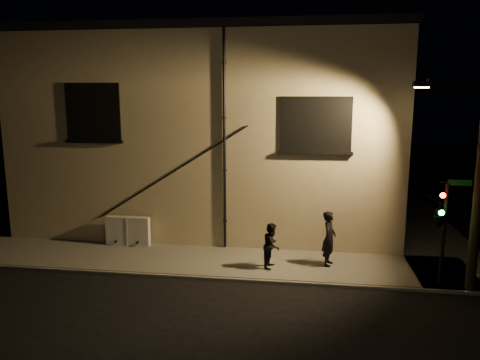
# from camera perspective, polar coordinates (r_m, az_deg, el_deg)

# --- Properties ---
(ground) EXTENTS (90.00, 90.00, 0.00)m
(ground) POSITION_cam_1_polar(r_m,az_deg,el_deg) (15.75, 2.92, -12.33)
(ground) COLOR black
(sidewalk) EXTENTS (21.00, 16.00, 0.12)m
(sidewalk) POSITION_cam_1_polar(r_m,az_deg,el_deg) (19.79, 7.64, -7.35)
(sidewalk) COLOR #5D5B54
(sidewalk) RESTS_ON ground
(building) EXTENTS (16.20, 12.23, 8.80)m
(building) POSITION_cam_1_polar(r_m,az_deg,el_deg) (23.89, -2.24, 6.46)
(building) COLOR tan
(building) RESTS_ON ground
(utility_cabinet) EXTENTS (1.77, 0.30, 1.16)m
(utility_cabinet) POSITION_cam_1_polar(r_m,az_deg,el_deg) (19.28, -13.50, -6.05)
(utility_cabinet) COLOR beige
(utility_cabinet) RESTS_ON sidewalk
(pedestrian_a) EXTENTS (0.61, 0.80, 1.95)m
(pedestrian_a) POSITION_cam_1_polar(r_m,az_deg,el_deg) (16.83, 10.80, -7.00)
(pedestrian_a) COLOR black
(pedestrian_a) RESTS_ON sidewalk
(pedestrian_b) EXTENTS (0.74, 0.87, 1.59)m
(pedestrian_b) POSITION_cam_1_polar(r_m,az_deg,el_deg) (16.42, 3.90, -7.95)
(pedestrian_b) COLOR black
(pedestrian_b) RESTS_ON sidewalk
(traffic_signal) EXTENTS (1.25, 2.00, 3.41)m
(traffic_signal) POSITION_cam_1_polar(r_m,az_deg,el_deg) (15.67, 23.13, -4.01)
(traffic_signal) COLOR black
(traffic_signal) RESTS_ON sidewalk
(streetlamp_pole) EXTENTS (2.02, 1.39, 6.98)m
(streetlamp_pole) POSITION_cam_1_polar(r_m,az_deg,el_deg) (15.66, 26.82, 0.60)
(streetlamp_pole) COLOR black
(streetlamp_pole) RESTS_ON ground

